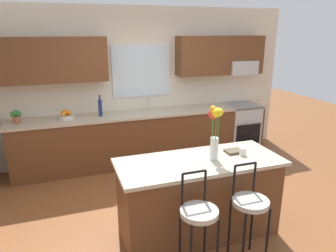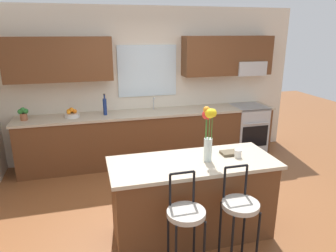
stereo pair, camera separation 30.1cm
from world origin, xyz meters
name	(u,v)px [view 2 (the right image)]	position (x,y,z in m)	size (l,w,h in m)	color
ground_plane	(179,209)	(0.00, 0.00, 0.00)	(14.00, 14.00, 0.00)	brown
back_wall_assembly	(150,76)	(0.04, 1.99, 1.51)	(5.60, 0.50, 2.70)	beige
counter_run	(152,136)	(0.00, 1.70, 0.47)	(4.56, 0.64, 0.92)	brown
sink_faucet	(154,102)	(0.08, 1.84, 1.06)	(0.02, 0.13, 0.23)	#B7BABC
oven_range	(247,129)	(1.90, 1.68, 0.46)	(0.60, 0.64, 0.92)	#B7BABC
kitchen_island	(192,198)	(-0.01, -0.54, 0.46)	(1.84, 0.76, 0.92)	brown
bar_stool_near	(186,218)	(-0.28, -1.13, 0.64)	(0.36, 0.36, 1.04)	black
bar_stool_middle	(240,209)	(0.27, -1.13, 0.64)	(0.36, 0.36, 1.04)	black
flower_vase	(209,128)	(0.14, -0.57, 1.30)	(0.14, 0.17, 0.62)	silver
mug_ceramic	(238,153)	(0.51, -0.56, 0.97)	(0.08, 0.08, 0.09)	silver
cookbook	(230,153)	(0.47, -0.46, 0.94)	(0.20, 0.15, 0.03)	brown
fruit_bowl_oranges	(72,114)	(-1.34, 1.70, 0.98)	(0.24, 0.24, 0.16)	silver
bottle_olive_oil	(105,106)	(-0.80, 1.70, 1.07)	(0.06, 0.06, 0.36)	navy
potted_plant_small	(23,113)	(-2.08, 1.70, 1.03)	(0.17, 0.11, 0.21)	#9E5B3D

